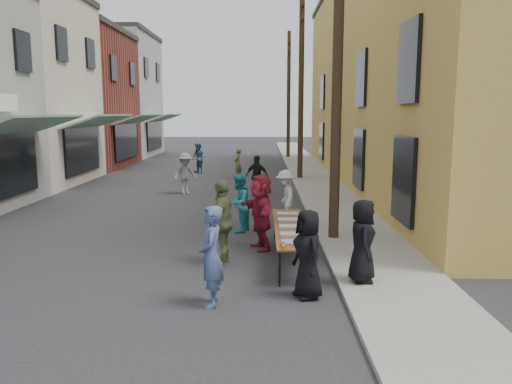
{
  "coord_description": "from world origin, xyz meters",
  "views": [
    {
      "loc": [
        2.48,
        -9.6,
        3.27
      ],
      "look_at": [
        2.3,
        2.8,
        1.3
      ],
      "focal_mm": 35.0,
      "sensor_mm": 36.0,
      "label": 1
    }
  ],
  "objects_px": {
    "serving_table": "(290,228)",
    "server": "(362,241)",
    "guest_front_a": "(308,254)",
    "utility_pole_far": "(289,96)",
    "guest_front_c": "(239,203)",
    "utility_pole_near": "(338,62)",
    "utility_pole_mid": "(301,87)",
    "catering_tray_sausage": "(294,243)"
  },
  "relations": [
    {
      "from": "serving_table",
      "to": "catering_tray_sausage",
      "type": "distance_m",
      "value": 1.65
    },
    {
      "from": "utility_pole_far",
      "to": "guest_front_a",
      "type": "height_order",
      "value": "utility_pole_far"
    },
    {
      "from": "utility_pole_near",
      "to": "guest_front_a",
      "type": "height_order",
      "value": "utility_pole_near"
    },
    {
      "from": "catering_tray_sausage",
      "to": "utility_pole_far",
      "type": "bearing_deg",
      "value": 87.44
    },
    {
      "from": "guest_front_c",
      "to": "server",
      "type": "relative_size",
      "value": 1.03
    },
    {
      "from": "serving_table",
      "to": "server",
      "type": "relative_size",
      "value": 2.54
    },
    {
      "from": "catering_tray_sausage",
      "to": "guest_front_a",
      "type": "height_order",
      "value": "guest_front_a"
    },
    {
      "from": "utility_pole_mid",
      "to": "utility_pole_far",
      "type": "bearing_deg",
      "value": 90.0
    },
    {
      "from": "utility_pole_mid",
      "to": "guest_front_c",
      "type": "relative_size",
      "value": 5.53
    },
    {
      "from": "utility_pole_mid",
      "to": "server",
      "type": "distance_m",
      "value": 15.87
    },
    {
      "from": "server",
      "to": "guest_front_c",
      "type": "bearing_deg",
      "value": 35.21
    },
    {
      "from": "serving_table",
      "to": "server",
      "type": "distance_m",
      "value": 2.23
    },
    {
      "from": "utility_pole_near",
      "to": "utility_pole_mid",
      "type": "distance_m",
      "value": 12.0
    },
    {
      "from": "utility_pole_mid",
      "to": "guest_front_c",
      "type": "xyz_separation_m",
      "value": [
        -2.49,
        -11.08,
        -3.69
      ]
    },
    {
      "from": "utility_pole_near",
      "to": "guest_front_c",
      "type": "height_order",
      "value": "utility_pole_near"
    },
    {
      "from": "utility_pole_near",
      "to": "utility_pole_mid",
      "type": "height_order",
      "value": "same"
    },
    {
      "from": "guest_front_a",
      "to": "server",
      "type": "relative_size",
      "value": 1.02
    },
    {
      "from": "utility_pole_far",
      "to": "serving_table",
      "type": "bearing_deg",
      "value": -92.72
    },
    {
      "from": "serving_table",
      "to": "guest_front_c",
      "type": "xyz_separation_m",
      "value": [
        -1.27,
        2.55,
        0.1
      ]
    },
    {
      "from": "utility_pole_near",
      "to": "guest_front_a",
      "type": "distance_m",
      "value": 5.58
    },
    {
      "from": "utility_pole_near",
      "to": "guest_front_c",
      "type": "relative_size",
      "value": 5.53
    },
    {
      "from": "guest_front_a",
      "to": "serving_table",
      "type": "bearing_deg",
      "value": 163.2
    },
    {
      "from": "serving_table",
      "to": "guest_front_c",
      "type": "distance_m",
      "value": 2.85
    },
    {
      "from": "guest_front_c",
      "to": "utility_pole_far",
      "type": "bearing_deg",
      "value": -169.08
    },
    {
      "from": "utility_pole_far",
      "to": "guest_front_c",
      "type": "xyz_separation_m",
      "value": [
        -2.49,
        -23.08,
        -3.69
      ]
    },
    {
      "from": "utility_pole_mid",
      "to": "server",
      "type": "relative_size",
      "value": 5.7
    },
    {
      "from": "catering_tray_sausage",
      "to": "server",
      "type": "bearing_deg",
      "value": -7.76
    },
    {
      "from": "utility_pole_far",
      "to": "catering_tray_sausage",
      "type": "height_order",
      "value": "utility_pole_far"
    },
    {
      "from": "utility_pole_far",
      "to": "utility_pole_near",
      "type": "bearing_deg",
      "value": -90.0
    },
    {
      "from": "utility_pole_far",
      "to": "server",
      "type": "distance_m",
      "value": 27.69
    },
    {
      "from": "serving_table",
      "to": "server",
      "type": "bearing_deg",
      "value": -55.18
    },
    {
      "from": "utility_pole_near",
      "to": "utility_pole_far",
      "type": "height_order",
      "value": "same"
    },
    {
      "from": "utility_pole_near",
      "to": "guest_front_a",
      "type": "xyz_separation_m",
      "value": [
        -1.03,
        -4.05,
        -3.7
      ]
    },
    {
      "from": "guest_front_a",
      "to": "utility_pole_far",
      "type": "bearing_deg",
      "value": 156.58
    },
    {
      "from": "serving_table",
      "to": "guest_front_a",
      "type": "relative_size",
      "value": 2.5
    },
    {
      "from": "utility_pole_far",
      "to": "server",
      "type": "xyz_separation_m",
      "value": [
        0.05,
        -27.46,
        -3.61
      ]
    },
    {
      "from": "utility_pole_near",
      "to": "guest_front_c",
      "type": "bearing_deg",
      "value": 159.77
    },
    {
      "from": "serving_table",
      "to": "catering_tray_sausage",
      "type": "relative_size",
      "value": 8.0
    },
    {
      "from": "utility_pole_far",
      "to": "guest_front_c",
      "type": "bearing_deg",
      "value": -96.16
    },
    {
      "from": "utility_pole_far",
      "to": "server",
      "type": "height_order",
      "value": "utility_pole_far"
    },
    {
      "from": "serving_table",
      "to": "catering_tray_sausage",
      "type": "xyz_separation_m",
      "value": [
        0.0,
        -1.65,
        0.08
      ]
    },
    {
      "from": "utility_pole_near",
      "to": "catering_tray_sausage",
      "type": "relative_size",
      "value": 18.0
    }
  ]
}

